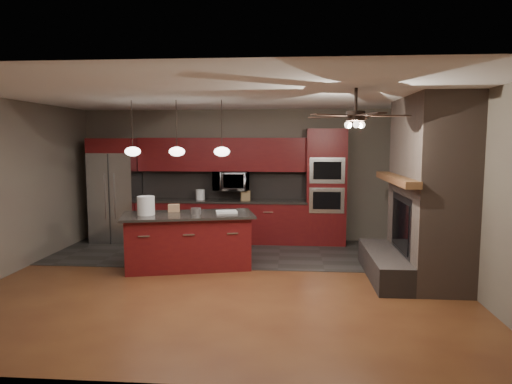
# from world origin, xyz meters

# --- Properties ---
(ground) EXTENTS (7.00, 7.00, 0.00)m
(ground) POSITION_xyz_m (0.00, 0.00, 0.00)
(ground) COLOR brown
(ground) RESTS_ON ground
(ceiling) EXTENTS (7.00, 6.00, 0.02)m
(ceiling) POSITION_xyz_m (0.00, 0.00, 2.80)
(ceiling) COLOR white
(ceiling) RESTS_ON back_wall
(back_wall) EXTENTS (7.00, 0.02, 2.80)m
(back_wall) POSITION_xyz_m (0.00, 3.00, 1.40)
(back_wall) COLOR #655E50
(back_wall) RESTS_ON ground
(right_wall) EXTENTS (0.02, 6.00, 2.80)m
(right_wall) POSITION_xyz_m (3.50, 0.00, 1.40)
(right_wall) COLOR #655E50
(right_wall) RESTS_ON ground
(left_wall) EXTENTS (0.02, 6.00, 2.80)m
(left_wall) POSITION_xyz_m (-3.50, 0.00, 1.40)
(left_wall) COLOR #655E50
(left_wall) RESTS_ON ground
(slate_tile_patch) EXTENTS (7.00, 2.40, 0.01)m
(slate_tile_patch) POSITION_xyz_m (0.00, 1.80, 0.01)
(slate_tile_patch) COLOR #2D2B28
(slate_tile_patch) RESTS_ON ground
(fireplace_column) EXTENTS (1.30, 2.10, 2.80)m
(fireplace_column) POSITION_xyz_m (3.04, 0.40, 1.30)
(fireplace_column) COLOR #6F5B4F
(fireplace_column) RESTS_ON ground
(back_cabinetry) EXTENTS (3.59, 0.64, 2.20)m
(back_cabinetry) POSITION_xyz_m (-0.48, 2.74, 0.89)
(back_cabinetry) COLOR #5F1211
(back_cabinetry) RESTS_ON ground
(oven_tower) EXTENTS (0.80, 0.63, 2.38)m
(oven_tower) POSITION_xyz_m (1.70, 2.69, 1.19)
(oven_tower) COLOR #5F1211
(oven_tower) RESTS_ON ground
(microwave) EXTENTS (0.73, 0.41, 0.50)m
(microwave) POSITION_xyz_m (-0.27, 2.75, 1.30)
(microwave) COLOR silver
(microwave) RESTS_ON back_cabinetry
(refrigerator) EXTENTS (0.94, 0.75, 2.19)m
(refrigerator) POSITION_xyz_m (-2.73, 2.62, 1.09)
(refrigerator) COLOR silver
(refrigerator) RESTS_ON ground
(kitchen_island) EXTENTS (2.34, 1.48, 0.92)m
(kitchen_island) POSITION_xyz_m (-0.73, 0.70, 0.47)
(kitchen_island) COLOR #5F1211
(kitchen_island) RESTS_ON ground
(white_bucket) EXTENTS (0.30, 0.30, 0.31)m
(white_bucket) POSITION_xyz_m (-1.40, 0.54, 1.07)
(white_bucket) COLOR silver
(white_bucket) RESTS_ON kitchen_island
(paint_can) EXTENTS (0.17, 0.17, 0.11)m
(paint_can) POSITION_xyz_m (-0.58, 0.64, 0.98)
(paint_can) COLOR #ABABB0
(paint_can) RESTS_ON kitchen_island
(paint_tray) EXTENTS (0.40, 0.32, 0.03)m
(paint_tray) POSITION_xyz_m (-0.10, 0.86, 0.94)
(paint_tray) COLOR white
(paint_tray) RESTS_ON kitchen_island
(cardboard_box) EXTENTS (0.22, 0.17, 0.12)m
(cardboard_box) POSITION_xyz_m (-1.03, 0.93, 0.98)
(cardboard_box) COLOR #A07652
(cardboard_box) RESTS_ON kitchen_island
(counter_bucket) EXTENTS (0.25, 0.25, 0.22)m
(counter_bucket) POSITION_xyz_m (-0.93, 2.70, 1.01)
(counter_bucket) COLOR white
(counter_bucket) RESTS_ON back_cabinetry
(counter_box) EXTENTS (0.22, 0.19, 0.21)m
(counter_box) POSITION_xyz_m (0.03, 2.65, 1.00)
(counter_box) COLOR olive
(counter_box) RESTS_ON back_cabinetry
(pendant_left) EXTENTS (0.26, 0.26, 0.92)m
(pendant_left) POSITION_xyz_m (-1.65, 0.70, 1.96)
(pendant_left) COLOR black
(pendant_left) RESTS_ON ceiling
(pendant_center) EXTENTS (0.26, 0.26, 0.92)m
(pendant_center) POSITION_xyz_m (-0.90, 0.70, 1.96)
(pendant_center) COLOR black
(pendant_center) RESTS_ON ceiling
(pendant_right) EXTENTS (0.26, 0.26, 0.92)m
(pendant_right) POSITION_xyz_m (-0.15, 0.70, 1.96)
(pendant_right) COLOR black
(pendant_right) RESTS_ON ceiling
(ceiling_fan) EXTENTS (1.27, 1.33, 0.41)m
(ceiling_fan) POSITION_xyz_m (1.80, -0.80, 2.46)
(ceiling_fan) COLOR black
(ceiling_fan) RESTS_ON ceiling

